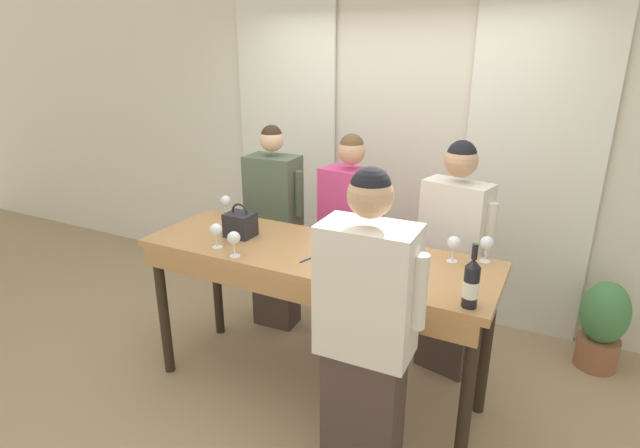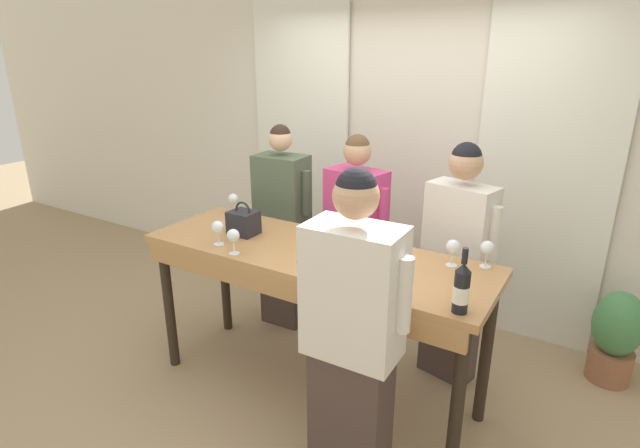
{
  "view_description": "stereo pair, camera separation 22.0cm",
  "coord_description": "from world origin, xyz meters",
  "px_view_note": "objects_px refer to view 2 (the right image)",
  "views": [
    {
      "loc": [
        1.33,
        -2.51,
        2.2
      ],
      "look_at": [
        0.0,
        0.07,
        1.17
      ],
      "focal_mm": 28.0,
      "sensor_mm": 36.0,
      "label": 1
    },
    {
      "loc": [
        1.52,
        -2.4,
        2.2
      ],
      "look_at": [
        0.0,
        0.07,
        1.17
      ],
      "focal_mm": 28.0,
      "sensor_mm": 36.0,
      "label": 2
    }
  ],
  "objects_px": {
    "tasting_bar": "(312,270)",
    "wine_glass_front_mid": "(218,228)",
    "wine_glass_front_right": "(336,243)",
    "guest_olive_jacket": "(283,228)",
    "wine_glass_center_mid": "(233,199)",
    "potted_plant": "(616,335)",
    "guest_cream_sweater": "(456,263)",
    "handbag": "(244,222)",
    "host_pouring": "(352,342)",
    "guest_pink_top": "(355,244)",
    "wine_glass_center_left": "(453,247)",
    "wine_glass_front_left": "(487,248)",
    "wine_bottle": "(462,289)",
    "wine_glass_center_right": "(233,236)"
  },
  "relations": [
    {
      "from": "wine_glass_front_left",
      "to": "wine_glass_front_mid",
      "type": "distance_m",
      "value": 1.62
    },
    {
      "from": "handbag",
      "to": "wine_bottle",
      "type": "bearing_deg",
      "value": -10.44
    },
    {
      "from": "wine_bottle",
      "to": "wine_glass_center_right",
      "type": "xyz_separation_m",
      "value": [
        -1.37,
        -0.01,
        -0.01
      ]
    },
    {
      "from": "guest_pink_top",
      "to": "guest_cream_sweater",
      "type": "bearing_deg",
      "value": -0.0
    },
    {
      "from": "wine_glass_center_right",
      "to": "guest_olive_jacket",
      "type": "relative_size",
      "value": 0.09
    },
    {
      "from": "wine_glass_front_right",
      "to": "wine_glass_center_mid",
      "type": "distance_m",
      "value": 1.15
    },
    {
      "from": "host_pouring",
      "to": "wine_glass_front_right",
      "type": "bearing_deg",
      "value": 127.15
    },
    {
      "from": "wine_glass_front_left",
      "to": "guest_olive_jacket",
      "type": "xyz_separation_m",
      "value": [
        -1.66,
        0.34,
        -0.3
      ]
    },
    {
      "from": "wine_glass_front_mid",
      "to": "wine_glass_center_left",
      "type": "xyz_separation_m",
      "value": [
        1.36,
        0.45,
        0.0
      ]
    },
    {
      "from": "guest_pink_top",
      "to": "wine_glass_center_left",
      "type": "bearing_deg",
      "value": -26.72
    },
    {
      "from": "handbag",
      "to": "host_pouring",
      "type": "xyz_separation_m",
      "value": [
        1.13,
        -0.57,
        -0.23
      ]
    },
    {
      "from": "handbag",
      "to": "guest_cream_sweater",
      "type": "height_order",
      "value": "guest_cream_sweater"
    },
    {
      "from": "wine_glass_front_mid",
      "to": "host_pouring",
      "type": "relative_size",
      "value": 0.09
    },
    {
      "from": "wine_glass_front_mid",
      "to": "guest_pink_top",
      "type": "height_order",
      "value": "guest_pink_top"
    },
    {
      "from": "host_pouring",
      "to": "potted_plant",
      "type": "height_order",
      "value": "host_pouring"
    },
    {
      "from": "potted_plant",
      "to": "guest_olive_jacket",
      "type": "bearing_deg",
      "value": -167.6
    },
    {
      "from": "wine_glass_front_left",
      "to": "guest_pink_top",
      "type": "xyz_separation_m",
      "value": [
        -1.01,
        0.34,
        -0.3
      ]
    },
    {
      "from": "wine_glass_front_right",
      "to": "guest_olive_jacket",
      "type": "bearing_deg",
      "value": 141.55
    },
    {
      "from": "wine_glass_front_right",
      "to": "guest_cream_sweater",
      "type": "relative_size",
      "value": 0.09
    },
    {
      "from": "wine_glass_center_right",
      "to": "guest_cream_sweater",
      "type": "xyz_separation_m",
      "value": [
        1.09,
        0.94,
        -0.28
      ]
    },
    {
      "from": "wine_bottle",
      "to": "wine_glass_front_mid",
      "type": "xyz_separation_m",
      "value": [
        -1.56,
        0.05,
        -0.01
      ]
    },
    {
      "from": "wine_bottle",
      "to": "wine_glass_front_right",
      "type": "relative_size",
      "value": 2.07
    },
    {
      "from": "guest_cream_sweater",
      "to": "wine_glass_front_left",
      "type": "bearing_deg",
      "value": -52.84
    },
    {
      "from": "wine_glass_front_left",
      "to": "wine_glass_center_right",
      "type": "distance_m",
      "value": 1.48
    },
    {
      "from": "host_pouring",
      "to": "wine_glass_front_left",
      "type": "bearing_deg",
      "value": 65.84
    },
    {
      "from": "wine_glass_center_left",
      "to": "guest_olive_jacket",
      "type": "height_order",
      "value": "guest_olive_jacket"
    },
    {
      "from": "wine_glass_front_mid",
      "to": "wine_glass_center_left",
      "type": "distance_m",
      "value": 1.43
    },
    {
      "from": "guest_pink_top",
      "to": "guest_cream_sweater",
      "type": "distance_m",
      "value": 0.75
    },
    {
      "from": "wine_bottle",
      "to": "wine_glass_center_mid",
      "type": "distance_m",
      "value": 1.97
    },
    {
      "from": "guest_cream_sweater",
      "to": "guest_olive_jacket",
      "type": "bearing_deg",
      "value": 180.0
    },
    {
      "from": "handbag",
      "to": "wine_glass_front_left",
      "type": "height_order",
      "value": "handbag"
    },
    {
      "from": "wine_bottle",
      "to": "handbag",
      "type": "relative_size",
      "value": 1.44
    },
    {
      "from": "wine_glass_front_left",
      "to": "wine_glass_center_left",
      "type": "distance_m",
      "value": 0.19
    },
    {
      "from": "tasting_bar",
      "to": "wine_glass_front_mid",
      "type": "height_order",
      "value": "wine_glass_front_mid"
    },
    {
      "from": "wine_glass_center_left",
      "to": "guest_pink_top",
      "type": "height_order",
      "value": "guest_pink_top"
    },
    {
      "from": "guest_cream_sweater",
      "to": "wine_glass_center_mid",
      "type": "bearing_deg",
      "value": -167.68
    },
    {
      "from": "wine_bottle",
      "to": "wine_glass_center_mid",
      "type": "height_order",
      "value": "wine_bottle"
    },
    {
      "from": "wine_glass_center_right",
      "to": "host_pouring",
      "type": "bearing_deg",
      "value": -15.75
    },
    {
      "from": "wine_glass_center_mid",
      "to": "guest_pink_top",
      "type": "bearing_deg",
      "value": 22.43
    },
    {
      "from": "wine_bottle",
      "to": "potted_plant",
      "type": "distance_m",
      "value": 1.8
    },
    {
      "from": "guest_olive_jacket",
      "to": "guest_pink_top",
      "type": "bearing_deg",
      "value": 0.0
    },
    {
      "from": "wine_glass_front_mid",
      "to": "host_pouring",
      "type": "xyz_separation_m",
      "value": [
        1.14,
        -0.33,
        -0.26
      ]
    },
    {
      "from": "guest_pink_top",
      "to": "host_pouring",
      "type": "bearing_deg",
      "value": -62.89
    },
    {
      "from": "host_pouring",
      "to": "tasting_bar",
      "type": "bearing_deg",
      "value": 136.63
    },
    {
      "from": "wine_glass_front_mid",
      "to": "potted_plant",
      "type": "relative_size",
      "value": 0.23
    },
    {
      "from": "handbag",
      "to": "host_pouring",
      "type": "height_order",
      "value": "host_pouring"
    },
    {
      "from": "guest_olive_jacket",
      "to": "guest_cream_sweater",
      "type": "bearing_deg",
      "value": -0.0
    },
    {
      "from": "wine_glass_front_mid",
      "to": "wine_glass_front_right",
      "type": "xyz_separation_m",
      "value": [
        0.76,
        0.16,
        0.0
      ]
    },
    {
      "from": "wine_bottle",
      "to": "wine_glass_front_left",
      "type": "height_order",
      "value": "wine_bottle"
    },
    {
      "from": "wine_glass_front_right",
      "to": "handbag",
      "type": "bearing_deg",
      "value": 174.58
    }
  ]
}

